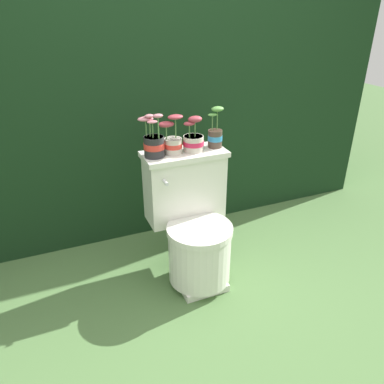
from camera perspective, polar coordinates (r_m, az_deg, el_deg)
name	(u,v)px	position (r m, az deg, el deg)	size (l,w,h in m)	color
ground_plane	(200,288)	(2.34, 1.21, -14.39)	(12.00, 12.00, 0.00)	#4C703D
hedge_backdrop	(137,98)	(3.01, -8.44, 13.99)	(3.57, 1.01, 1.79)	black
toilet	(193,224)	(2.24, 0.13, -4.83)	(0.49, 0.54, 0.78)	silver
potted_plant_left	(154,143)	(2.08, -5.88, 7.46)	(0.14, 0.12, 0.25)	#262628
potted_plant_midleft	(173,141)	(2.12, -2.99, 7.83)	(0.15, 0.10, 0.22)	beige
potted_plant_middle	(193,140)	(2.16, 0.22, 7.91)	(0.12, 0.12, 0.21)	beige
potted_plant_midright	(215,134)	(2.23, 3.55, 8.76)	(0.10, 0.09, 0.24)	#47382D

